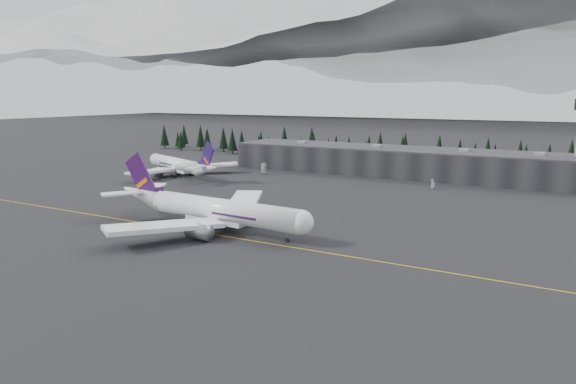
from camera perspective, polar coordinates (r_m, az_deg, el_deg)
The scene contains 9 objects.
ground at distance 135.52m, azimuth -4.14°, elevation -5.12°, with size 1400.00×1400.00×0.00m, color black.
taxiline at distance 133.91m, azimuth -4.62°, elevation -5.32°, with size 400.00×0.40×0.02m, color gold.
terminal at distance 246.46m, azimuth 12.01°, elevation 3.37°, with size 160.00×30.00×12.60m.
treeline at distance 281.66m, azimuth 14.28°, elevation 4.42°, with size 360.00×20.00×15.00m, color black.
mountain_ridge at distance 1111.67m, azimuth 25.72°, elevation 7.81°, with size 4400.00×900.00×420.00m, color white, non-canonical shape.
jet_main at distance 145.21m, azimuth -8.86°, elevation -1.85°, with size 68.17×62.83×20.03m.
jet_parked at distance 241.05m, azimuth -11.78°, elevation 2.92°, with size 58.86×52.40×18.00m.
gse_vehicle_a at distance 242.60m, azimuth -2.69°, elevation 2.16°, with size 2.55×5.52×1.53m, color silver.
gse_vehicle_b at distance 211.77m, azimuth 15.78°, elevation 0.48°, with size 1.68×4.19×1.43m, color white.
Camera 1 is at (71.92, -108.72, 37.05)m, focal length 32.00 mm.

